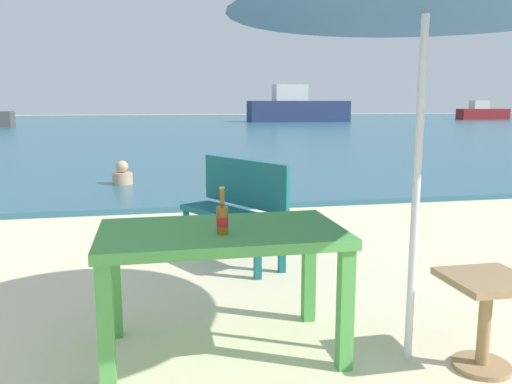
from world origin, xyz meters
The scene contains 8 objects.
sea_water centered at (0.00, 30.00, 0.04)m, with size 120.00×50.00×0.08m, color #2D6075.
picnic_table_green centered at (-1.26, 0.92, 0.65)m, with size 1.40×0.80×0.76m.
beer_bottle_amber centered at (-1.27, 0.80, 0.85)m, with size 0.07×0.07×0.26m.
side_table_wood centered at (0.14, 0.42, 0.35)m, with size 0.44×0.44×0.54m.
bench_teal_center centered at (-0.87, 2.74, 0.54)m, with size 0.89×1.23×0.95m.
swimmer_person centered at (-2.12, 7.18, 0.24)m, with size 0.34×0.34×0.41m.
boat_fishing_trawler centered at (24.14, 35.20, 0.61)m, with size 4.07×1.11×1.48m.
boat_ferry centered at (8.63, 33.89, 1.00)m, with size 7.07×1.93×2.57m.
Camera 1 is at (-1.65, -2.01, 1.49)m, focal length 36.75 mm.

